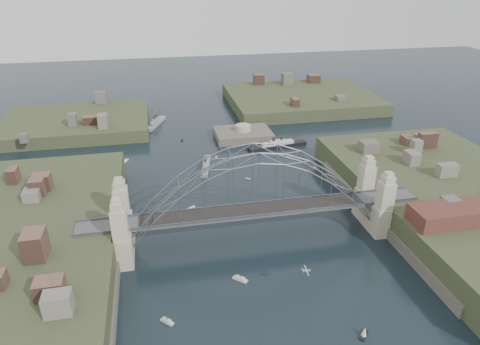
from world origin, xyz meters
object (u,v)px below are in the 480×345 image
object	(u,v)px
wharf_shed	(453,214)
ocean_liner	(277,145)
fort_island	(243,139)
bridge	(255,195)
naval_cruiser_near	(206,165)
naval_cruiser_far	(156,123)

from	to	relation	value
wharf_shed	ocean_liner	xyz separation A→B (m)	(-21.42, 71.20, -9.11)
wharf_shed	fort_island	bearing A→B (deg)	110.85
bridge	wharf_shed	distance (m)	46.23
wharf_shed	naval_cruiser_near	bearing A→B (deg)	130.56
naval_cruiser_near	wharf_shed	bearing A→B (deg)	-49.44
fort_island	naval_cruiser_near	distance (m)	31.17
wharf_shed	naval_cruiser_far	distance (m)	125.68
bridge	ocean_liner	bearing A→B (deg)	68.46
bridge	wharf_shed	xyz separation A→B (m)	(44.00, -14.00, -2.32)
fort_island	ocean_liner	size ratio (longest dim) A/B	0.94
fort_island	ocean_liner	bearing A→B (deg)	-50.43
fort_island	naval_cruiser_far	world-z (taller)	naval_cruiser_far
bridge	ocean_liner	xyz separation A→B (m)	(22.58, 57.20, -11.44)
wharf_shed	naval_cruiser_near	xyz separation A→B (m)	(-50.36, 58.83, -9.23)
naval_cruiser_near	naval_cruiser_far	bearing A→B (deg)	107.85
naval_cruiser_far	bridge	bearing A→B (deg)	-76.78
fort_island	wharf_shed	xyz separation A→B (m)	(32.00, -84.00, 10.34)
naval_cruiser_far	ocean_liner	world-z (taller)	naval_cruiser_far
bridge	fort_island	size ratio (longest dim) A/B	3.82
bridge	fort_island	distance (m)	72.14
bridge	naval_cruiser_far	xyz separation A→B (m)	(-21.77, 92.71, -11.39)
bridge	wharf_shed	size ratio (longest dim) A/B	4.20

